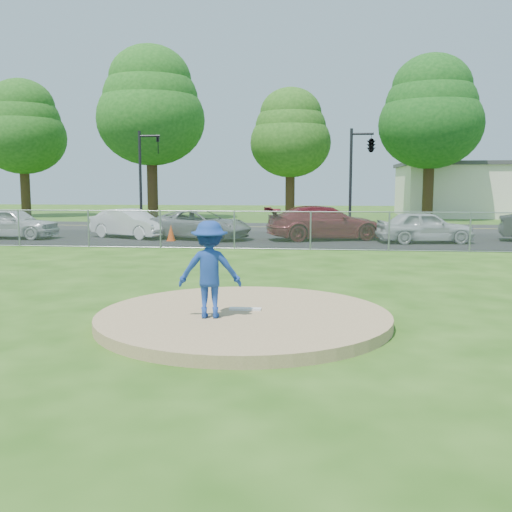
{
  "coord_description": "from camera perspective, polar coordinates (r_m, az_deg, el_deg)",
  "views": [
    {
      "loc": [
        1.39,
        -10.21,
        2.54
      ],
      "look_at": [
        0.0,
        2.0,
        1.0
      ],
      "focal_mm": 40.0,
      "sensor_mm": 36.0,
      "label": 1
    }
  ],
  "objects": [
    {
      "name": "tree_right",
      "position": [
        43.19,
        17.09,
        13.64
      ],
      "size": [
        7.28,
        7.28,
        11.63
      ],
      "color": "#332212",
      "rests_on": "ground"
    },
    {
      "name": "pitcher",
      "position": [
        10.07,
        -4.65,
        -1.34
      ],
      "size": [
        1.17,
        0.76,
        1.72
      ],
      "primitive_type": "imported",
      "rotation": [
        0.0,
        0.0,
        3.25
      ],
      "color": "navy",
      "rests_on": "pitchers_mound"
    },
    {
      "name": "ground",
      "position": [
        20.42,
        2.54,
        -0.01
      ],
      "size": [
        120.0,
        120.0,
        0.0
      ],
      "primitive_type": "plane",
      "color": "#224B10",
      "rests_on": "ground"
    },
    {
      "name": "traffic_signal_left",
      "position": [
        33.78,
        -11.12,
        8.41
      ],
      "size": [
        1.28,
        0.2,
        5.6
      ],
      "color": "black",
      "rests_on": "ground"
    },
    {
      "name": "parked_car_gray",
      "position": [
        26.73,
        -5.61,
        3.14
      ],
      "size": [
        5.33,
        3.6,
        1.36
      ],
      "primitive_type": "imported",
      "rotation": [
        0.0,
        0.0,
        1.27
      ],
      "color": "slate",
      "rests_on": "parking_lot"
    },
    {
      "name": "tree_center",
      "position": [
        44.45,
        3.47,
        12.21
      ],
      "size": [
        6.16,
        6.16,
        9.84
      ],
      "color": "#392214",
      "rests_on": "ground"
    },
    {
      "name": "pitching_rubber",
      "position": [
        10.76,
        -1.09,
        -5.32
      ],
      "size": [
        0.6,
        0.15,
        0.04
      ],
      "primitive_type": "cube",
      "color": "white",
      "rests_on": "pitchers_mound"
    },
    {
      "name": "tree_far_left",
      "position": [
        49.34,
        -22.34,
        11.88
      ],
      "size": [
        6.72,
        6.72,
        10.74
      ],
      "color": "#352413",
      "rests_on": "ground"
    },
    {
      "name": "commercial_building",
      "position": [
        50.38,
        23.5,
        6.13
      ],
      "size": [
        16.4,
        9.4,
        4.3
      ],
      "color": "beige",
      "rests_on": "ground"
    },
    {
      "name": "traffic_signal_center",
      "position": [
        32.38,
        11.25,
        10.68
      ],
      "size": [
        1.42,
        2.48,
        5.6
      ],
      "color": "black",
      "rests_on": "ground"
    },
    {
      "name": "pitchers_mound",
      "position": [
        10.59,
        -1.23,
        -6.18
      ],
      "size": [
        5.4,
        5.4,
        0.2
      ],
      "primitive_type": "cylinder",
      "color": "#9D7F56",
      "rests_on": "ground"
    },
    {
      "name": "street",
      "position": [
        34.33,
        4.16,
        2.9
      ],
      "size": [
        60.0,
        7.0,
        0.01
      ],
      "primitive_type": "cube",
      "color": "black",
      "rests_on": "ground"
    },
    {
      "name": "parked_car_silver",
      "position": [
        29.34,
        -23.22,
        3.06
      ],
      "size": [
        4.34,
        1.85,
        1.46
      ],
      "primitive_type": "imported",
      "rotation": [
        0.0,
        0.0,
        1.54
      ],
      "color": "silver",
      "rests_on": "parking_lot"
    },
    {
      "name": "parking_lot",
      "position": [
        26.87,
        3.5,
        1.72
      ],
      "size": [
        50.0,
        8.0,
        0.01
      ],
      "primitive_type": "cube",
      "color": "black",
      "rests_on": "ground"
    },
    {
      "name": "chain_link_fence",
      "position": [
        22.33,
        2.91,
        2.54
      ],
      "size": [
        40.0,
        0.06,
        1.5
      ],
      "primitive_type": "cube",
      "color": "gray",
      "rests_on": "ground"
    },
    {
      "name": "tree_left",
      "position": [
        43.41,
        -10.49,
        14.58
      ],
      "size": [
        7.84,
        7.84,
        12.53
      ],
      "color": "#362213",
      "rests_on": "ground"
    },
    {
      "name": "parked_car_white",
      "position": [
        27.97,
        -12.44,
        3.2
      ],
      "size": [
        4.38,
        3.06,
        1.37
      ],
      "primitive_type": "imported",
      "rotation": [
        0.0,
        0.0,
        1.14
      ],
      "color": "silver",
      "rests_on": "parking_lot"
    },
    {
      "name": "parked_car_darkred",
      "position": [
        26.53,
        6.88,
        3.32
      ],
      "size": [
        5.78,
        3.72,
        1.56
      ],
      "primitive_type": "imported",
      "rotation": [
        0.0,
        0.0,
        1.88
      ],
      "color": "maroon",
      "rests_on": "parking_lot"
    },
    {
      "name": "parked_car_pearl",
      "position": [
        26.0,
        16.52,
        2.82
      ],
      "size": [
        4.32,
        2.28,
        1.4
      ],
      "primitive_type": "imported",
      "rotation": [
        0.0,
        0.0,
        1.73
      ],
      "color": "silver",
      "rests_on": "parking_lot"
    },
    {
      "name": "traffic_cone",
      "position": [
        26.05,
        -8.49,
        2.32
      ],
      "size": [
        0.38,
        0.38,
        0.74
      ],
      "primitive_type": "cone",
      "color": "#D63E0B",
      "rests_on": "parking_lot"
    }
  ]
}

